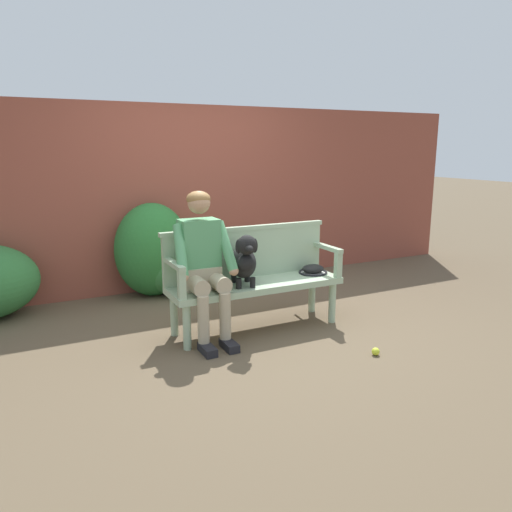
# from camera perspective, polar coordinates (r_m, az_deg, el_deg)

# --- Properties ---
(ground_plane) EXTENTS (40.00, 40.00, 0.00)m
(ground_plane) POSITION_cam_1_polar(r_m,az_deg,el_deg) (4.77, 0.00, -8.38)
(ground_plane) COLOR brown
(brick_garden_fence) EXTENTS (8.00, 0.30, 2.19)m
(brick_garden_fence) POSITION_cam_1_polar(r_m,az_deg,el_deg) (6.20, -7.83, 6.85)
(brick_garden_fence) COLOR brown
(brick_garden_fence) RESTS_ON ground
(hedge_bush_far_left) EXTENTS (0.87, 0.68, 1.08)m
(hedge_bush_far_left) POSITION_cam_1_polar(r_m,az_deg,el_deg) (5.79, -11.91, 0.72)
(hedge_bush_far_left) COLOR #286B2D
(hedge_bush_far_left) RESTS_ON ground
(hedge_bush_mid_right) EXTENTS (1.01, 0.68, 0.69)m
(hedge_bush_mid_right) POSITION_cam_1_polar(r_m,az_deg,el_deg) (5.87, -9.42, -0.97)
(hedge_bush_mid_right) COLOR #337538
(hedge_bush_mid_right) RESTS_ON ground
(garden_bench) EXTENTS (1.66, 0.48, 0.46)m
(garden_bench) POSITION_cam_1_polar(r_m,az_deg,el_deg) (4.64, 0.00, -3.77)
(garden_bench) COLOR #9EB793
(garden_bench) RESTS_ON ground
(bench_backrest) EXTENTS (1.70, 0.06, 0.50)m
(bench_backrest) POSITION_cam_1_polar(r_m,az_deg,el_deg) (4.75, -1.15, 0.55)
(bench_backrest) COLOR #9EB793
(bench_backrest) RESTS_ON garden_bench
(bench_armrest_left_end) EXTENTS (0.06, 0.48, 0.28)m
(bench_armrest_left_end) POSITION_cam_1_polar(r_m,az_deg,el_deg) (4.20, -9.15, -1.95)
(bench_armrest_left_end) COLOR #9EB793
(bench_armrest_left_end) RESTS_ON garden_bench
(bench_armrest_right_end) EXTENTS (0.06, 0.48, 0.28)m
(bench_armrest_right_end) POSITION_cam_1_polar(r_m,az_deg,el_deg) (4.90, 8.75, 0.14)
(bench_armrest_right_end) COLOR #9EB793
(bench_armrest_right_end) RESTS_ON garden_bench
(person_seated) EXTENTS (0.56, 0.64, 1.33)m
(person_seated) POSITION_cam_1_polar(r_m,az_deg,el_deg) (4.34, -6.20, -0.45)
(person_seated) COLOR black
(person_seated) RESTS_ON ground
(dog_on_bench) EXTENTS (0.30, 0.49, 0.49)m
(dog_on_bench) POSITION_cam_1_polar(r_m,az_deg,el_deg) (4.42, -1.40, -0.45)
(dog_on_bench) COLOR black
(dog_on_bench) RESTS_ON garden_bench
(tennis_racket) EXTENTS (0.32, 0.58, 0.03)m
(tennis_racket) POSITION_cam_1_polar(r_m,az_deg,el_deg) (4.99, 6.48, -1.81)
(tennis_racket) COLOR black
(tennis_racket) RESTS_ON garden_bench
(baseball_glove) EXTENTS (0.26, 0.22, 0.09)m
(baseball_glove) POSITION_cam_1_polar(r_m,az_deg,el_deg) (4.96, 6.63, -1.48)
(baseball_glove) COLOR black
(baseball_glove) RESTS_ON garden_bench
(tennis_ball) EXTENTS (0.07, 0.07, 0.07)m
(tennis_ball) POSITION_cam_1_polar(r_m,az_deg,el_deg) (4.29, 13.72, -10.72)
(tennis_ball) COLOR #CCDB33
(tennis_ball) RESTS_ON ground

